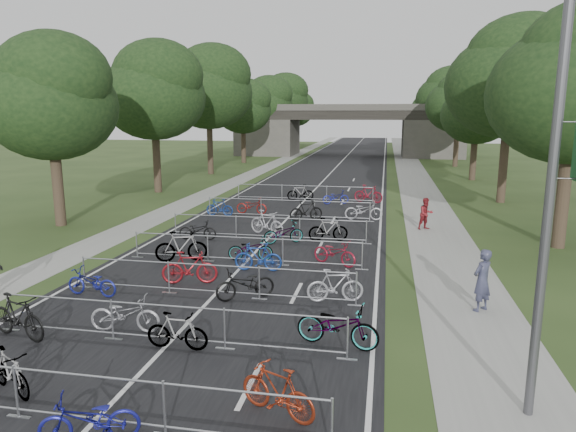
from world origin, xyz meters
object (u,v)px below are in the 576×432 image
at_px(overpass_bridge, 348,130).
at_px(bike_2, 89,420).
at_px(lamppost, 551,201).
at_px(bike_1, 10,372).
at_px(pedestrian_b, 426,214).
at_px(pedestrian_a, 482,281).

distance_m(overpass_bridge, bike_2, 65.55).
height_order(overpass_bridge, lamppost, lamppost).
relative_size(bike_1, pedestrian_b, 1.00).
height_order(lamppost, pedestrian_b, lamppost).
xyz_separation_m(bike_2, pedestrian_a, (8.00, 7.98, 0.49)).
xyz_separation_m(bike_2, pedestrian_b, (7.16, 19.06, 0.35)).
height_order(overpass_bridge, pedestrian_b, overpass_bridge).
relative_size(bike_2, pedestrian_a, 0.93).
xyz_separation_m(lamppost, pedestrian_a, (-0.02, 5.51, -3.33)).
height_order(overpass_bridge, bike_1, overpass_bridge).
relative_size(overpass_bridge, bike_2, 17.50).
bearing_deg(pedestrian_a, bike_1, -11.96).
xyz_separation_m(bike_1, pedestrian_a, (10.59, 6.75, 0.46)).
distance_m(overpass_bridge, lamppost, 63.55).
bearing_deg(lamppost, pedestrian_a, 90.26).
relative_size(lamppost, pedestrian_b, 5.05).
distance_m(lamppost, bike_1, 11.34).
bearing_deg(bike_1, pedestrian_b, -1.91).
bearing_deg(bike_1, bike_2, -88.61).
height_order(overpass_bridge, pedestrian_a, overpass_bridge).
distance_m(bike_2, pedestrian_b, 20.37).
distance_m(overpass_bridge, pedestrian_a, 58.15).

